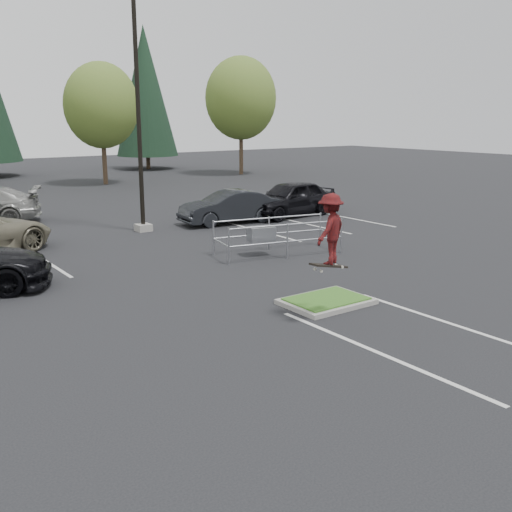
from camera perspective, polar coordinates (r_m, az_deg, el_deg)
ground at (r=15.69m, az=6.71°, el=-4.55°), size 120.00×120.00×0.00m
grass_median at (r=15.67m, az=6.72°, el=-4.28°), size 2.20×1.60×0.16m
stall_lines at (r=19.73m, az=-8.12°, el=-0.87°), size 22.62×17.60×0.01m
light_pole at (r=25.33m, az=-11.12°, el=12.53°), size 0.70×0.60×10.12m
decid_c at (r=43.89m, az=-14.53°, el=13.47°), size 5.12×5.12×8.38m
decid_d at (r=49.99m, az=-1.48°, el=14.56°), size 5.76×5.76×9.43m
conif_c at (r=55.99m, az=-10.49°, el=15.17°), size 5.50×5.50×12.50m
cart_corral at (r=20.79m, az=0.88°, el=2.15°), size 4.54×2.41×1.22m
skateboarder at (r=13.85m, az=7.04°, el=2.52°), size 1.22×0.97×1.82m
car_r_charc at (r=27.13m, az=-2.60°, el=4.70°), size 4.64×2.01×1.48m
car_r_black at (r=29.08m, az=3.31°, el=5.49°), size 5.21×2.52×1.71m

